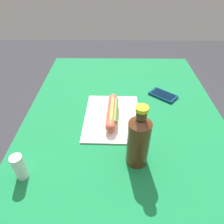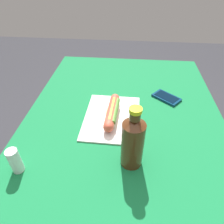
{
  "view_description": "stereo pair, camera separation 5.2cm",
  "coord_description": "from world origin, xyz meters",
  "px_view_note": "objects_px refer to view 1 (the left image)",
  "views": [
    {
      "loc": [
        0.67,
        -0.04,
        1.3
      ],
      "look_at": [
        0.02,
        -0.05,
        0.78
      ],
      "focal_mm": 33.02,
      "sensor_mm": 36.0,
      "label": 1
    },
    {
      "loc": [
        0.67,
        0.01,
        1.3
      ],
      "look_at": [
        0.02,
        -0.05,
        0.78
      ],
      "focal_mm": 33.02,
      "sensor_mm": 36.0,
      "label": 2
    }
  ],
  "objects_px": {
    "salt_shaker": "(20,167)",
    "hot_dog": "(112,112)",
    "soda_bottle": "(139,140)",
    "cell_phone": "(163,95)"
  },
  "relations": [
    {
      "from": "salt_shaker",
      "to": "hot_dog",
      "type": "bearing_deg",
      "value": 136.05
    },
    {
      "from": "cell_phone",
      "to": "salt_shaker",
      "type": "distance_m",
      "value": 0.67
    },
    {
      "from": "soda_bottle",
      "to": "salt_shaker",
      "type": "bearing_deg",
      "value": -79.79
    },
    {
      "from": "salt_shaker",
      "to": "soda_bottle",
      "type": "bearing_deg",
      "value": 100.21
    },
    {
      "from": "soda_bottle",
      "to": "salt_shaker",
      "type": "xyz_separation_m",
      "value": [
        0.06,
        -0.35,
        -0.05
      ]
    },
    {
      "from": "soda_bottle",
      "to": "hot_dog",
      "type": "bearing_deg",
      "value": -159.42
    },
    {
      "from": "cell_phone",
      "to": "salt_shaker",
      "type": "relative_size",
      "value": 1.56
    },
    {
      "from": "hot_dog",
      "to": "soda_bottle",
      "type": "relative_size",
      "value": 1.02
    },
    {
      "from": "soda_bottle",
      "to": "salt_shaker",
      "type": "height_order",
      "value": "soda_bottle"
    },
    {
      "from": "salt_shaker",
      "to": "cell_phone",
      "type": "bearing_deg",
      "value": 130.96
    }
  ]
}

